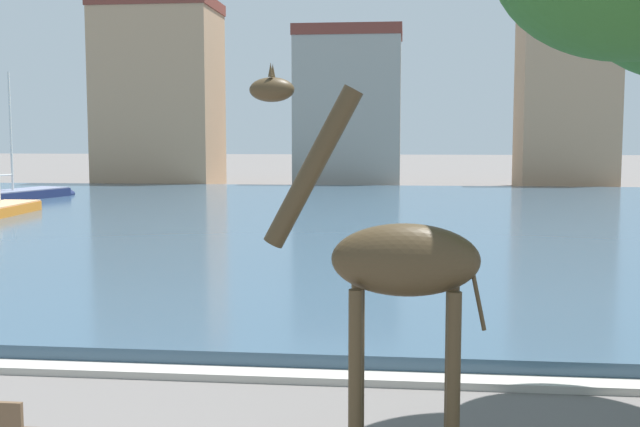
% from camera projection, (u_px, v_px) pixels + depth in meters
% --- Properties ---
extents(harbor_water, '(89.91, 42.30, 0.35)m').
position_uv_depth(harbor_water, '(322.00, 220.00, 33.65)').
color(harbor_water, '#334C60').
rests_on(harbor_water, ground).
extents(quay_edge_coping, '(89.91, 0.50, 0.12)m').
position_uv_depth(quay_edge_coping, '(182.00, 372.00, 12.49)').
color(quay_edge_coping, '#ADA89E').
rests_on(quay_edge_coping, ground).
extents(giraffe_statue, '(2.64, 0.64, 4.61)m').
position_uv_depth(giraffe_statue, '(393.00, 268.00, 8.72)').
color(giraffe_statue, '#42331E').
rests_on(giraffe_statue, ground).
extents(sailboat_orange, '(1.95, 6.31, 8.06)m').
position_uv_depth(sailboat_orange, '(2.00, 212.00, 34.53)').
color(sailboat_orange, orange).
rests_on(sailboat_orange, ground).
extents(sailboat_navy, '(4.47, 9.36, 7.16)m').
position_uv_depth(sailboat_navy, '(16.00, 198.00, 42.54)').
color(sailboat_navy, navy).
rests_on(sailboat_navy, ground).
extents(townhouse_tall_gabled, '(8.79, 6.59, 13.77)m').
position_uv_depth(townhouse_tall_gabled, '(159.00, 94.00, 58.76)').
color(townhouse_tall_gabled, tan).
rests_on(townhouse_tall_gabled, ground).
extents(townhouse_wide_warehouse, '(7.80, 5.16, 11.62)m').
position_uv_depth(townhouse_wide_warehouse, '(348.00, 108.00, 57.58)').
color(townhouse_wide_warehouse, gray).
rests_on(townhouse_wide_warehouse, ground).
extents(townhouse_end_terrace, '(6.74, 5.55, 13.54)m').
position_uv_depth(townhouse_end_terrace, '(566.00, 93.00, 56.12)').
color(townhouse_end_terrace, tan).
rests_on(townhouse_end_terrace, ground).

